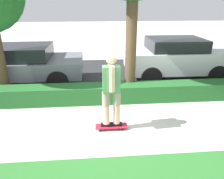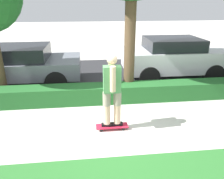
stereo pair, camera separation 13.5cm
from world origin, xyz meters
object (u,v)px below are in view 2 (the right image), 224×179
Objects in this scene: parked_car_middle at (174,57)px; parked_car_front at (21,64)px; skater_person at (112,90)px; skateboard at (112,126)px.

parked_car_front is at bearing -178.36° from parked_car_middle.
skater_person is 4.49m from parked_car_middle.
parked_car_front is 1.05× the size of parked_car_middle.
skateboard is 0.19× the size of parked_car_middle.
parked_car_middle is at bearing 0.65° from parked_car_front.
skateboard is at bearing -50.10° from parked_car_front.
parked_car_front is (-2.88, 3.39, -0.25)m from skater_person.
parked_car_middle reaches higher than parked_car_front.
skateboard is 0.18× the size of parked_car_front.
parked_car_front is at bearing 130.39° from skater_person.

